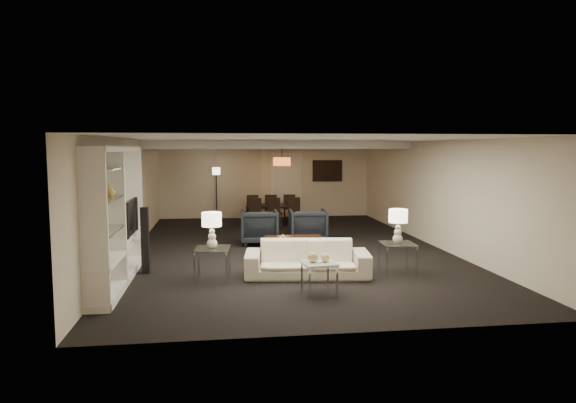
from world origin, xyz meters
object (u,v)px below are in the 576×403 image
Objects in this scene: floor_speaker at (145,240)px; side_table_right at (397,258)px; television at (125,217)px; vase_blue at (102,228)px; armchair_left at (259,227)px; table_lamp_right at (398,226)px; chair_fr at (289,207)px; dining_table at (273,214)px; sofa at (307,259)px; chair_nl at (255,213)px; side_table_left at (212,264)px; table_lamp_left at (212,230)px; vase_amber at (109,190)px; chair_nr at (295,212)px; coffee_table at (294,248)px; marble_table at (319,278)px; armchair_right at (308,226)px; chair_fl at (252,208)px; chair_fm at (271,207)px; floor_lamp at (217,195)px; chair_nm at (275,212)px; pendant_light at (282,162)px.

side_table_right is at bearing -5.51° from floor_speaker.
television is 1.76m from vase_blue.
table_lamp_right is (2.30, -3.30, 0.47)m from armchair_left.
dining_table is at bearing 53.28° from chair_fr.
sofa is 2.64× the size of chair_nl.
armchair_left is at bearing 71.57° from side_table_left.
table_lamp_left is 0.39× the size of dining_table.
vase_amber is at bearing -161.48° from side_table_left.
side_table_left is (-1.70, 0.00, -0.04)m from sofa.
table_lamp_right is 6.09m from chair_nr.
coffee_table is at bearing 20.30° from floor_speaker.
side_table_left is 2.03m from marble_table.
side_table_left reaches higher than dining_table.
armchair_right is 1.08× the size of chair_fl.
chair_nr is at bearing 118.45° from chair_fm.
chair_fr is (0.00, 1.30, 0.00)m from chair_nr.
marble_table is at bearing 91.28° from chair_fr.
armchair_left is 0.53× the size of floor_lamp.
dining_table is 0.95× the size of floor_lamp.
armchair_left is 1.08× the size of chair_nm.
marble_table reaches higher than coffee_table.
table_lamp_left is 1.24× the size of marble_table.
chair_fm reaches higher than armchair_left.
floor_speaker reaches higher than side_table_left.
side_table_left is 3.45m from table_lamp_right.
side_table_right is 0.97× the size of table_lamp_left.
chair_fl is at bearing 80.72° from table_lamp_left.
chair_nl is (-0.82, -0.12, -1.50)m from pendant_light.
sofa is at bearing 180.00° from side_table_right.
table_lamp_right is 5.14m from vase_blue.
floor_lamp is (-1.12, 1.33, 0.43)m from chair_nl.
table_lamp_right reaches higher than coffee_table.
marble_table is at bearing -147.09° from side_table_right.
table_lamp_right reaches higher than side_table_left.
chair_fm is 0.60m from chair_fr.
coffee_table is at bearing -101.73° from chair_nr.
side_table_right is at bearing -63.82° from chair_nl.
floor_lamp reaches higher than dining_table.
floor_speaker is at bearing 148.97° from marble_table.
sofa is 2.64× the size of chair_fr.
chair_nl is 1.00× the size of chair_nm.
table_lamp_left is at bearing 73.85° from armchair_left.
chair_nl is 1.43m from chair_fm.
television is (-3.58, -5.50, -0.85)m from pendant_light.
chair_fm is at bearing 89.38° from marble_table.
pendant_light is at bearing -33.05° from television.
chair_fr is (-1.01, 7.29, 0.14)m from side_table_right.
pendant_light reaches higher than dining_table.
floor_speaker reaches higher than dining_table.
chair_fr reaches higher than dining_table.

